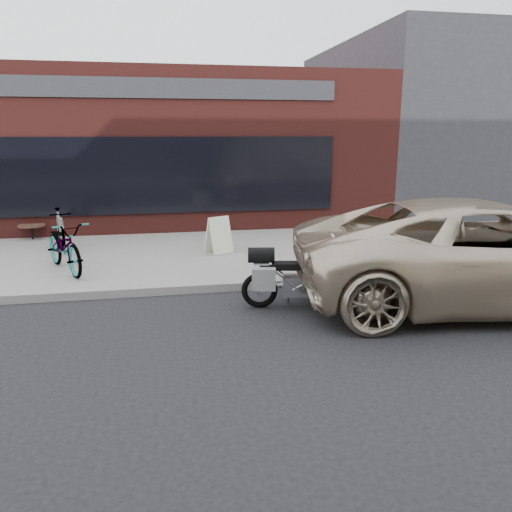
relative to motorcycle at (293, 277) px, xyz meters
name	(u,v)px	position (x,y,z in m)	size (l,w,h in m)	color
ground	(334,403)	(-0.32, -2.97, -0.53)	(120.00, 120.00, 0.00)	black
near_sidewalk	(236,249)	(-0.32, 4.03, -0.45)	(44.00, 6.00, 0.15)	gray
storefront	(151,149)	(-2.32, 11.01, 1.72)	(14.00, 10.07, 4.50)	maroon
neighbour_building	(459,128)	(9.68, 11.03, 2.47)	(10.00, 10.00, 6.00)	#2C2C31
motorcycle	(293,277)	(0.00, 0.00, 0.00)	(1.91, 0.67, 1.22)	black
minivan	(485,253)	(3.18, -0.37, 0.35)	(2.89, 6.27, 1.74)	beige
bicycle_front	(65,246)	(-3.93, 2.49, 0.13)	(0.67, 1.91, 1.00)	gray
bicycle_rear	(60,230)	(-4.37, 4.45, 0.10)	(0.45, 1.58, 0.95)	gray
sandwich_sign	(219,235)	(-0.80, 3.49, 0.03)	(0.66, 0.64, 0.82)	white
cafe_table	(32,226)	(-5.32, 5.83, -0.03)	(0.65, 0.65, 0.37)	black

